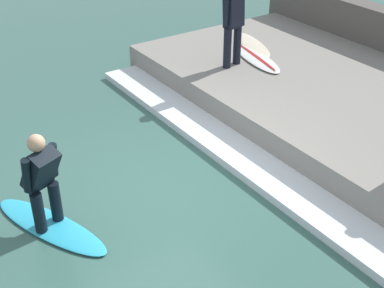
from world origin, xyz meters
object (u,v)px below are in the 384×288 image
(surfer_riding, at_px, (42,177))
(surfboard_waiting_far, at_px, (257,58))
(surfer_waiting_far, at_px, (233,21))
(surfboard_riding, at_px, (51,226))
(surfboard_spare, at_px, (252,45))

(surfer_riding, xyz_separation_m, surfboard_waiting_far, (5.52, 2.14, -0.29))
(surfer_riding, height_order, surfboard_waiting_far, surfer_riding)
(surfer_waiting_far, bearing_deg, surfboard_waiting_far, -5.87)
(surfboard_riding, height_order, surfboard_waiting_far, surfboard_waiting_far)
(surfboard_riding, bearing_deg, surfer_waiting_far, 24.23)
(surfer_riding, bearing_deg, surfboard_spare, 25.38)
(surfer_riding, distance_m, surfboard_waiting_far, 5.93)
(surfer_waiting_far, bearing_deg, surfboard_spare, 30.25)
(surfboard_waiting_far, height_order, surfboard_spare, surfboard_waiting_far)
(surfboard_riding, relative_size, surfer_riding, 1.47)
(surfboard_waiting_far, bearing_deg, surfboard_spare, 56.95)
(surfboard_spare, bearing_deg, surfer_waiting_far, -149.75)
(surfboard_spare, bearing_deg, surfer_riding, -154.62)
(surfer_waiting_far, height_order, surfboard_spare, surfer_waiting_far)
(surfboard_waiting_far, xyz_separation_m, surfboard_spare, (0.46, 0.70, -0.00))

